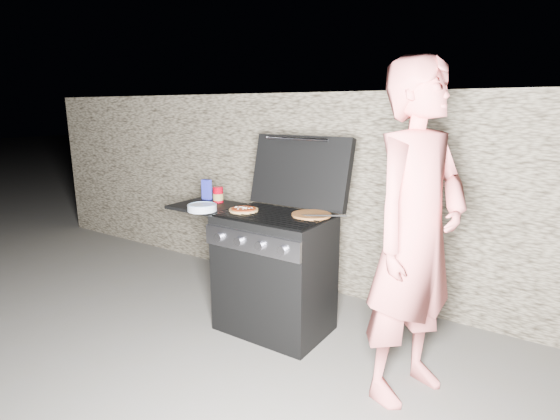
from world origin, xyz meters
The scene contains 10 objects.
ground centered at (0.00, 0.00, 0.00)m, with size 50.00×50.00×0.00m, color #585551.
stone_wall centered at (0.00, 1.05, 0.90)m, with size 8.00×0.35×1.80m, color gray.
gas_grill centered at (-0.25, 0.00, 0.46)m, with size 1.34×0.79×0.91m, color black, non-canonical shape.
pizza_topped centered at (-0.25, -0.04, 0.92)m, with size 0.22×0.22×0.02m, color #CC793F, non-canonical shape.
pizza_plain centered at (0.25, 0.11, 0.92)m, with size 0.29×0.29×0.02m, color #C56F30.
sauce_jar centered at (-0.65, 0.12, 0.97)m, with size 0.08×0.08×0.13m, color #90000E.
blue_carton centered at (-0.81, 0.16, 0.99)m, with size 0.08×0.05×0.17m, color #252AAF.
plate_stack centered at (-0.54, -0.18, 0.93)m, with size 0.22×0.22×0.05m, color silver.
person centered at (1.08, -0.17, 0.97)m, with size 0.71×0.46×1.94m, color #D96563.
tongs centered at (0.39, 0.00, 0.95)m, with size 0.01×0.01×0.43m, color black.
Camera 1 is at (1.75, -2.55, 1.67)m, focal length 28.00 mm.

